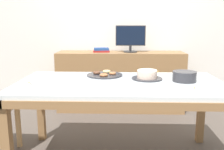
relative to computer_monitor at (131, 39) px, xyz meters
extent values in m
cube|color=white|center=(-0.14, 0.30, 0.25)|extent=(8.00, 0.10, 2.60)
cube|color=silver|center=(-0.14, -1.45, -0.31)|extent=(1.82, 0.92, 0.04)
cube|color=olive|center=(-0.14, -1.88, -0.36)|extent=(1.85, 0.08, 0.06)
cube|color=olive|center=(-0.14, -1.01, -0.36)|extent=(1.85, 0.08, 0.06)
cube|color=olive|center=(-1.03, -1.45, -0.36)|extent=(0.08, 0.95, 0.06)
cube|color=olive|center=(0.75, -1.45, -0.36)|extent=(0.08, 0.95, 0.06)
cube|color=olive|center=(-1.00, -1.86, -0.70)|extent=(0.07, 0.07, 0.70)
cube|color=olive|center=(-1.00, -1.03, -0.70)|extent=(0.07, 0.07, 0.70)
cube|color=olive|center=(0.72, -1.03, -0.70)|extent=(0.07, 0.07, 0.70)
cube|color=tan|center=(-1.19, -1.22, -0.83)|extent=(0.04, 0.04, 0.45)
cube|color=olive|center=(-0.14, 0.00, -0.62)|extent=(1.83, 0.44, 0.86)
cylinder|color=#262628|center=(0.00, 0.00, -0.18)|extent=(0.20, 0.20, 0.02)
cylinder|color=#262628|center=(0.00, 0.00, -0.13)|extent=(0.04, 0.04, 0.09)
cube|color=#262628|center=(0.00, 0.00, 0.05)|extent=(0.42, 0.02, 0.28)
cube|color=black|center=(0.00, -0.01, 0.05)|extent=(0.40, 0.00, 0.26)
cube|color=maroon|center=(-0.42, 0.00, -0.18)|extent=(0.24, 0.16, 0.03)
cube|color=#23478C|center=(-0.42, 0.00, -0.15)|extent=(0.23, 0.17, 0.03)
cylinder|color=#333338|center=(0.11, -1.32, -0.29)|extent=(0.28, 0.28, 0.01)
cylinder|color=beige|center=(0.11, -1.32, -0.25)|extent=(0.18, 0.18, 0.07)
cylinder|color=white|center=(0.11, -1.32, -0.21)|extent=(0.18, 0.18, 0.01)
cylinder|color=#333338|center=(-0.30, -1.18, -0.29)|extent=(0.35, 0.35, 0.01)
torus|color=#B27042|center=(-0.22, -1.18, -0.27)|extent=(0.07, 0.07, 0.02)
torus|color=#EAD184|center=(-0.28, -1.09, -0.27)|extent=(0.08, 0.08, 0.02)
torus|color=brown|center=(-0.38, -1.16, -0.27)|extent=(0.07, 0.07, 0.03)
torus|color=#B27042|center=(-0.30, -1.27, -0.27)|extent=(0.08, 0.08, 0.02)
cylinder|color=#333338|center=(0.43, -1.40, -0.29)|extent=(0.21, 0.21, 0.01)
cylinder|color=#333338|center=(0.43, -1.40, -0.28)|extent=(0.21, 0.21, 0.01)
cylinder|color=#333338|center=(0.43, -1.40, -0.27)|extent=(0.21, 0.21, 0.01)
cylinder|color=#333338|center=(0.43, -1.40, -0.26)|extent=(0.21, 0.21, 0.01)
cylinder|color=#333338|center=(0.43, -1.40, -0.25)|extent=(0.21, 0.21, 0.01)
cylinder|color=#333338|center=(0.43, -1.40, -0.24)|extent=(0.21, 0.21, 0.01)
cylinder|color=#333338|center=(0.43, -1.40, -0.23)|extent=(0.21, 0.21, 0.01)
cylinder|color=#333338|center=(0.43, -1.40, -0.22)|extent=(0.21, 0.21, 0.01)
cylinder|color=#333338|center=(0.43, -1.40, -0.21)|extent=(0.21, 0.21, 0.01)
cylinder|color=silver|center=(0.43, -1.72, -0.29)|extent=(0.04, 0.04, 0.02)
cylinder|color=white|center=(0.43, -1.72, -0.28)|extent=(0.03, 0.03, 0.00)
cone|color=#F9B74C|center=(0.43, -1.72, -0.27)|extent=(0.01, 0.01, 0.02)
cylinder|color=silver|center=(0.24, -1.07, -0.29)|extent=(0.04, 0.04, 0.02)
cylinder|color=white|center=(0.24, -1.07, -0.28)|extent=(0.03, 0.03, 0.00)
cone|color=#F9B74C|center=(0.24, -1.07, -0.27)|extent=(0.01, 0.01, 0.02)
cylinder|color=silver|center=(-0.91, -1.57, -0.29)|extent=(0.04, 0.04, 0.02)
cylinder|color=white|center=(-0.91, -1.57, -0.28)|extent=(0.03, 0.03, 0.00)
cone|color=#F9B74C|center=(-0.91, -1.57, -0.27)|extent=(0.01, 0.01, 0.02)
camera|label=1|loc=(-0.14, -3.59, 0.21)|focal=40.00mm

